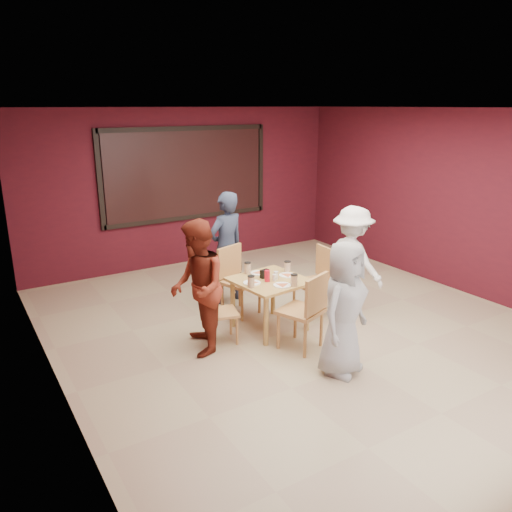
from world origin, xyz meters
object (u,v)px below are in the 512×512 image
chair_left (216,309)px  diner_left (198,288)px  chair_back (236,276)px  chair_right (318,278)px  dining_table (270,285)px  diner_front (344,309)px  chair_front (307,307)px  diner_right (352,260)px  diner_back (226,248)px

chair_left → diner_left: size_ratio=0.48×
chair_back → chair_right: 1.14m
dining_table → diner_front: (0.06, -1.34, 0.14)m
dining_table → chair_back: chair_back is taller
dining_table → diner_front: 1.35m
chair_front → chair_left: chair_front is taller
dining_table → diner_left: (-1.06, -0.08, 0.19)m
diner_left → diner_right: 2.34m
dining_table → chair_left: (-0.77, 0.02, -0.17)m
dining_table → diner_front: diner_front is taller
chair_right → diner_right: 0.53m
chair_right → diner_left: 1.91m
diner_left → diner_front: bearing=60.3°
dining_table → chair_back: size_ratio=1.00×
chair_right → diner_back: diner_back is taller
chair_left → diner_right: diner_right is taller
chair_front → chair_back: bearing=95.6°
chair_right → diner_left: (-1.89, -0.11, 0.26)m
diner_right → chair_front: bearing=106.7°
chair_front → diner_back: (-0.05, 1.87, 0.29)m
dining_table → diner_right: diner_right is taller
chair_left → diner_front: (0.83, -1.36, 0.31)m
chair_left → chair_right: chair_right is taller
chair_right → diner_left: bearing=-176.7°
chair_front → chair_back: (-0.14, 1.43, -0.00)m
dining_table → chair_back: (-0.10, 0.70, -0.07)m
diner_front → diner_left: diner_left is taller
dining_table → chair_right: (0.83, 0.03, -0.07)m
chair_back → diner_left: (-0.96, -0.78, 0.26)m
diner_back → diner_right: size_ratio=1.09×
diner_back → diner_right: bearing=123.1°
chair_back → diner_left: size_ratio=0.59×
chair_back → diner_left: diner_left is taller
dining_table → chair_right: bearing=2.4°
chair_left → diner_right: size_ratio=0.51×
chair_back → chair_right: chair_right is taller
dining_table → chair_left: 0.79m
chair_back → diner_back: 0.54m
chair_back → diner_back: diner_back is taller
diner_back → diner_left: (-1.05, -1.22, -0.03)m
chair_left → diner_left: bearing=-162.2°
chair_back → diner_left: 1.26m
dining_table → diner_front: bearing=-87.6°
diner_front → diner_right: diner_right is taller
dining_table → diner_left: size_ratio=0.60×
diner_left → diner_right: diner_left is taller
chair_back → diner_back: bearing=78.6°
chair_back → diner_front: 2.06m
dining_table → chair_front: 0.73m
dining_table → diner_left: bearing=-175.9°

